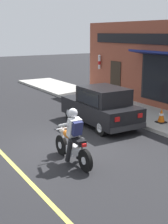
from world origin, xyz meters
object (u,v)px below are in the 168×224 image
motorcycle_with_rider (73,140)px  fire_hydrant (104,98)px  car_hatchback (101,107)px  traffic_cone (161,116)px

motorcycle_with_rider → fire_hydrant: motorcycle_with_rider is taller
fire_hydrant → car_hatchback: bearing=-128.1°
motorcycle_with_rider → car_hatchback: size_ratio=0.53×
traffic_cone → fire_hydrant: 3.52m
motorcycle_with_rider → fire_hydrant: (4.49, 4.81, -0.11)m
car_hatchback → fire_hydrant: size_ratio=4.33×
motorcycle_with_rider → car_hatchback: 3.92m
car_hatchback → traffic_cone: car_hatchback is taller
fire_hydrant → traffic_cone: bearing=-84.6°
car_hatchback → fire_hydrant: car_hatchback is taller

